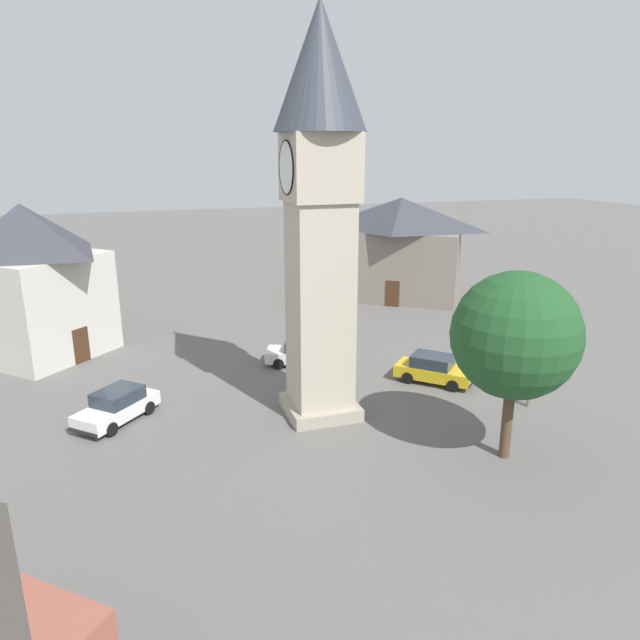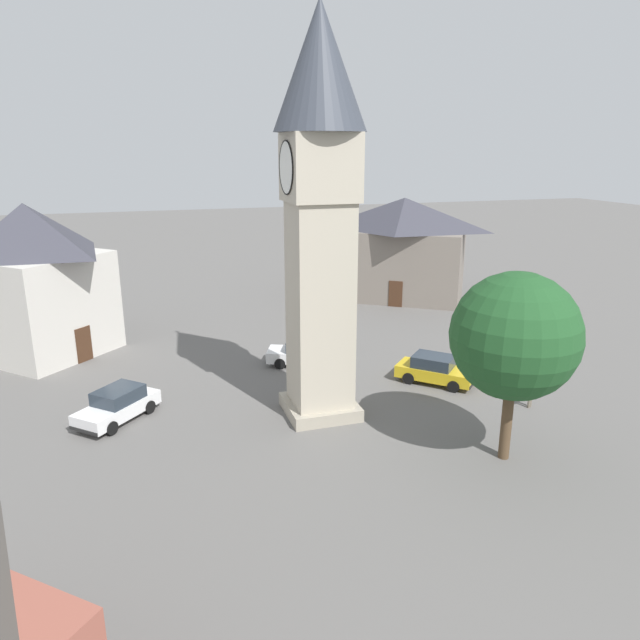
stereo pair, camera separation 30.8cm
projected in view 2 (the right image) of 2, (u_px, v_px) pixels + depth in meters
The scene contains 9 objects.
ground_plane at pixel (320, 412), 28.37m from camera, with size 200.00×200.00×0.00m, color #605E5B.
clock_tower at pixel (320, 186), 25.37m from camera, with size 3.96×3.96×18.32m.
car_blue_kerb at pixel (303, 352), 34.40m from camera, with size 3.16×4.46×1.53m.
car_silver_kerb at pixel (118, 405), 27.40m from camera, with size 4.16×4.06×1.53m.
car_red_corner at pixel (435, 370), 31.76m from camera, with size 4.11×4.11×1.53m.
pedestrian at pixel (531, 388), 28.68m from camera, with size 0.37×0.50×1.69m.
tree at pixel (515, 336), 22.80m from camera, with size 5.05×5.05×7.78m.
building_shop_left at pixel (403, 248), 48.70m from camera, with size 10.78×11.82×8.38m.
building_terrace_right at pixel (33, 278), 35.52m from camera, with size 10.47×10.49×9.17m.
Camera 2 is at (24.77, -7.80, 12.27)m, focal length 33.07 mm.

